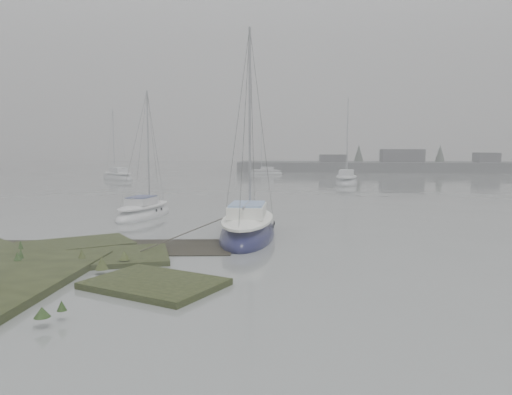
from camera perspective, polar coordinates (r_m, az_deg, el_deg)
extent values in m
plane|color=slate|center=(44.01, -1.22, 0.94)|extent=(160.00, 160.00, 0.00)
cube|color=#4C4F51|center=(78.75, 20.44, 3.24)|extent=(60.00, 8.00, 1.60)
cube|color=#424247|center=(74.89, 8.80, 4.04)|extent=(4.00, 3.00, 2.20)
cube|color=#424247|center=(76.29, 16.33, 4.20)|extent=(6.00, 3.00, 3.00)
cube|color=#424247|center=(79.63, 24.82, 3.78)|extent=(3.00, 3.00, 2.50)
cone|color=#384238|center=(77.26, 11.66, 4.64)|extent=(2.00, 2.00, 3.50)
cone|color=#384238|center=(79.66, 20.28, 4.43)|extent=(2.00, 2.00, 3.50)
ellipsoid|color=#13143A|center=(21.13, -0.93, -4.26)|extent=(2.29, 6.79, 1.64)
ellipsoid|color=white|center=(21.02, -0.93, -2.50)|extent=(1.83, 5.91, 0.46)
cube|color=white|center=(20.68, -1.01, -1.50)|extent=(1.47, 2.33, 0.48)
cube|color=#82A1CF|center=(20.64, -1.02, -0.76)|extent=(1.37, 2.14, 0.08)
cylinder|color=#939399|center=(21.68, -0.71, 8.91)|extent=(0.11, 0.11, 7.73)
cylinder|color=#939399|center=(20.45, -1.07, -0.82)|extent=(0.11, 2.71, 0.09)
ellipsoid|color=silver|center=(27.71, -12.69, -2.01)|extent=(2.67, 5.45, 1.27)
ellipsoid|color=silver|center=(27.65, -12.71, -0.97)|extent=(2.20, 4.72, 0.36)
cube|color=silver|center=(27.41, -12.95, -0.37)|extent=(1.44, 1.97, 0.37)
cube|color=navy|center=(27.39, -12.96, 0.06)|extent=(1.33, 1.81, 0.06)
cylinder|color=#939399|center=(28.04, -12.22, 5.78)|extent=(0.08, 0.08, 5.96)
cylinder|color=#939399|center=(27.26, -13.11, 0.03)|extent=(0.46, 2.06, 0.07)
ellipsoid|color=#AFB5B8|center=(58.90, -15.52, 2.11)|extent=(5.74, 5.69, 1.48)
ellipsoid|color=silver|center=(58.86, -15.54, 2.68)|extent=(4.90, 4.86, 0.42)
cube|color=silver|center=(58.61, -15.44, 3.03)|extent=(2.40, 2.39, 0.43)
cube|color=silver|center=(58.60, -15.45, 3.27)|extent=(2.22, 2.21, 0.07)
cylinder|color=#939399|center=(59.49, -15.97, 6.35)|extent=(0.10, 0.10, 6.96)
cylinder|color=#939399|center=(58.44, -15.37, 3.26)|extent=(1.79, 1.76, 0.08)
ellipsoid|color=#A0A6A8|center=(50.52, 10.28, 1.63)|extent=(3.06, 6.86, 1.61)
ellipsoid|color=silver|center=(50.47, 10.29, 2.36)|extent=(2.51, 5.96, 0.45)
cube|color=silver|center=(50.17, 10.29, 2.79)|extent=(1.72, 2.45, 0.47)
cube|color=#AAB0B7|center=(50.15, 10.29, 3.10)|extent=(1.60, 2.24, 0.08)
cylinder|color=#939399|center=(51.24, 10.41, 7.02)|extent=(0.10, 0.10, 7.58)
cylinder|color=#939399|center=(49.96, 10.29, 3.09)|extent=(0.44, 2.64, 0.09)
ellipsoid|color=#AAB0B4|center=(66.60, 1.11, 2.73)|extent=(4.74, 2.16, 1.11)
ellipsoid|color=white|center=(66.58, 1.11, 3.11)|extent=(4.12, 1.77, 0.31)
cube|color=white|center=(66.53, 1.28, 3.35)|extent=(1.69, 1.20, 0.33)
cube|color=#B8BCC5|center=(66.52, 1.28, 3.50)|extent=(1.55, 1.11, 0.05)
cylinder|color=#939399|center=(66.62, 0.62, 5.56)|extent=(0.07, 0.07, 5.22)
cylinder|color=#939399|center=(66.49, 1.39, 3.50)|extent=(1.82, 0.33, 0.06)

